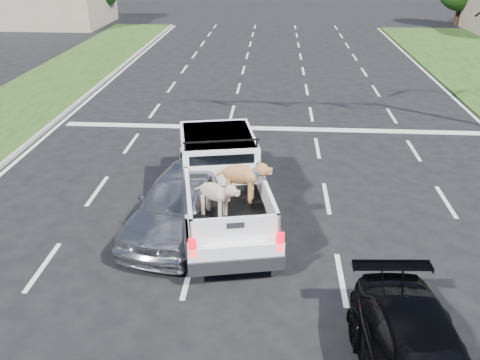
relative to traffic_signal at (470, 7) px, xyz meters
The scene contains 6 objects.
ground 13.58m from the traffic_signal, 124.43° to the right, with size 160.00×160.00×0.00m, color black.
road_markings 9.46m from the traffic_signal, 151.33° to the right, with size 17.75×60.00×0.01m.
curb_left 17.49m from the traffic_signal, 164.53° to the right, with size 0.15×60.00×0.14m, color gray.
traffic_signal is the anchor object (origin of this frame).
pickup_truck 12.03m from the traffic_signal, 137.50° to the right, with size 3.29×6.29×2.24m.
silver_sedan 13.24m from the traffic_signal, 137.96° to the right, with size 1.96×4.86×1.66m, color #B2B4B9.
Camera 1 is at (0.09, -9.59, 7.04)m, focal length 38.00 mm.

